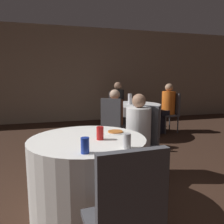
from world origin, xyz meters
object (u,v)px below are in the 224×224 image
object	(u,v)px
table_far	(131,120)
person_floral_shirt	(116,118)
pizza_plate_near	(115,132)
chair_near_northeast	(142,136)
person_orange_shirt	(166,108)
chair_far_southwest	(113,120)
person_white_shirt	(135,139)
soda_can_silver	(127,141)
soda_can_blue	(85,145)
soda_can_red	(100,133)
chair_far_north	(117,106)
chair_near_south	(126,214)
table_near	(88,174)
chair_far_east	(172,109)
bottle_far	(130,99)
person_black_shirt	(119,105)

from	to	relation	value
table_far	person_floral_shirt	distance (m)	0.92
person_floral_shirt	pizza_plate_near	world-z (taller)	person_floral_shirt
chair_near_northeast	person_orange_shirt	bearing A→B (deg)	-69.96
chair_far_southwest	person_white_shirt	world-z (taller)	person_white_shirt
soda_can_silver	soda_can_blue	distance (m)	0.35
person_floral_shirt	soda_can_red	distance (m)	2.11
chair_far_north	soda_can_red	distance (m)	3.96
table_far	chair_near_south	world-z (taller)	chair_near_south
table_near	chair_far_east	xyz separation A→B (m)	(2.48, 2.65, 0.19)
chair_near_northeast	soda_can_silver	size ratio (longest dim) A/B	7.72
table_near	soda_can_silver	bearing A→B (deg)	-55.80
person_white_shirt	pizza_plate_near	world-z (taller)	person_white_shirt
chair_near_northeast	chair_far_north	world-z (taller)	same
chair_near_south	bottle_far	world-z (taller)	bottle_far
person_white_shirt	person_floral_shirt	xyz separation A→B (m)	(0.19, 1.43, -0.01)
chair_near_northeast	chair_far_southwest	world-z (taller)	same
chair_near_south	person_black_shirt	xyz separation A→B (m)	(1.34, 4.46, 0.05)
chair_far_north	person_orange_shirt	size ratio (longest dim) A/B	0.80
chair_near_south	person_orange_shirt	distance (m)	4.26
person_black_shirt	soda_can_silver	distance (m)	4.04
chair_far_east	pizza_plate_near	distance (m)	3.32
person_white_shirt	soda_can_silver	distance (m)	0.96
chair_far_southwest	chair_far_east	size ratio (longest dim) A/B	1.00
chair_near_northeast	soda_can_blue	distance (m)	1.34
soda_can_blue	person_black_shirt	bearing A→B (deg)	69.24
pizza_plate_near	table_far	bearing A→B (deg)	65.90
chair_far_southwest	person_white_shirt	size ratio (longest dim) A/B	0.85
chair_near_northeast	chair_far_east	world-z (taller)	same
chair_far_east	chair_far_north	world-z (taller)	same
table_near	chair_far_north	distance (m)	3.91
chair_near_northeast	bottle_far	world-z (taller)	bottle_far
chair_far_southwest	chair_far_north	xyz separation A→B (m)	(0.65, 1.91, 0.00)
chair_far_east	pizza_plate_near	world-z (taller)	chair_far_east
table_far	chair_far_east	distance (m)	1.09
table_far	soda_can_silver	distance (m)	3.21
chair_near_northeast	chair_near_south	distance (m)	1.70
table_far	person_orange_shirt	distance (m)	0.93
chair_far_north	pizza_plate_near	size ratio (longest dim) A/B	4.48
chair_far_southwest	soda_can_silver	world-z (taller)	chair_far_southwest
soda_can_red	chair_far_southwest	bearing A→B (deg)	70.77
pizza_plate_near	chair_near_northeast	bearing A→B (deg)	40.08
table_near	soda_can_blue	distance (m)	0.60
person_black_shirt	bottle_far	distance (m)	0.96
table_far	chair_far_north	distance (m)	1.09
table_near	soda_can_red	xyz separation A→B (m)	(0.11, -0.08, 0.42)
chair_far_north	soda_can_silver	world-z (taller)	chair_far_north
chair_far_southwest	bottle_far	size ratio (longest dim) A/B	4.02
chair_far_southwest	bottle_far	xyz separation A→B (m)	(0.63, 0.82, 0.29)
soda_can_blue	bottle_far	size ratio (longest dim) A/B	0.52
chair_near_south	person_floral_shirt	world-z (taller)	person_floral_shirt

